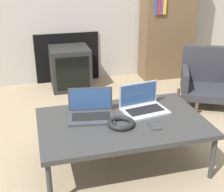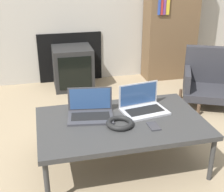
# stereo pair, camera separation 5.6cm
# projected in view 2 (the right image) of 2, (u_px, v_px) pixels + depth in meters

# --- Properties ---
(ground_plane) EXTENTS (14.00, 14.00, 0.00)m
(ground_plane) POSITION_uv_depth(u_px,v_px,m) (127.00, 177.00, 2.35)
(ground_plane) COLOR #998466
(table) EXTENTS (1.25, 0.78, 0.38)m
(table) POSITION_uv_depth(u_px,v_px,m) (121.00, 124.00, 2.37)
(table) COLOR #333333
(table) RESTS_ON ground_plane
(laptop_left) EXTENTS (0.38, 0.30, 0.21)m
(laptop_left) POSITION_uv_depth(u_px,v_px,m) (90.00, 111.00, 2.41)
(laptop_left) COLOR #38383D
(laptop_left) RESTS_ON table
(laptop_right) EXTENTS (0.38, 0.29, 0.21)m
(laptop_right) POSITION_uv_depth(u_px,v_px,m) (143.00, 105.00, 2.50)
(laptop_right) COLOR #B2B2B7
(laptop_right) RESTS_ON table
(headphones) EXTENTS (0.20, 0.20, 0.04)m
(headphones) POSITION_uv_depth(u_px,v_px,m) (120.00, 123.00, 2.28)
(headphones) COLOR black
(headphones) RESTS_ON table
(phone) EXTENTS (0.07, 0.13, 0.01)m
(phone) POSITION_uv_depth(u_px,v_px,m) (154.00, 126.00, 2.27)
(phone) COLOR #333338
(phone) RESTS_ON table
(tv) EXTENTS (0.48, 0.46, 0.52)m
(tv) POSITION_uv_depth(u_px,v_px,m) (73.00, 67.00, 3.93)
(tv) COLOR black
(tv) RESTS_ON ground_plane
(armchair) EXTENTS (0.72, 0.71, 0.61)m
(armchair) POSITION_uv_depth(u_px,v_px,m) (209.00, 79.00, 3.49)
(armchair) COLOR #2D2D33
(armchair) RESTS_ON ground_plane
(bookshelf) EXTENTS (0.67, 0.32, 1.60)m
(bookshelf) POSITION_uv_depth(u_px,v_px,m) (171.00, 18.00, 4.07)
(bookshelf) COLOR brown
(bookshelf) RESTS_ON ground_plane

